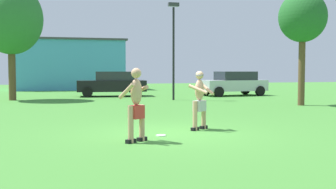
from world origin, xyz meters
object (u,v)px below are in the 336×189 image
(car_silver_mid_lot, at_px, (233,83))
(player_in_red, at_px, (136,103))
(lamp_post, at_px, (174,40))
(tree_left_field, at_px, (303,18))
(player_with_cap, at_px, (200,98))
(tree_behind_players, at_px, (11,19))
(frisbee, at_px, (161,135))
(car_black_far_end, at_px, (113,83))

(car_silver_mid_lot, bearing_deg, player_in_red, -120.91)
(car_silver_mid_lot, bearing_deg, lamp_post, -149.67)
(car_silver_mid_lot, distance_m, tree_left_field, 8.48)
(player_with_cap, bearing_deg, player_in_red, -144.18)
(player_with_cap, relative_size, tree_behind_players, 0.26)
(frisbee, relative_size, lamp_post, 0.05)
(car_black_far_end, height_order, tree_behind_players, tree_behind_players)
(lamp_post, relative_size, tree_left_field, 1.01)
(car_silver_mid_lot, bearing_deg, player_with_cap, -117.28)
(frisbee, bearing_deg, player_in_red, -136.96)
(car_silver_mid_lot, height_order, lamp_post, lamp_post)
(tree_left_field, distance_m, tree_behind_players, 15.32)
(car_black_far_end, xyz_separation_m, lamp_post, (2.87, -4.19, 2.51))
(tree_behind_players, bearing_deg, player_with_cap, -65.14)
(lamp_post, bearing_deg, frisbee, -107.16)
(player_with_cap, xyz_separation_m, tree_behind_players, (-6.24, 13.47, 3.56))
(car_black_far_end, relative_size, tree_left_field, 0.83)
(player_in_red, height_order, frisbee, player_in_red)
(player_in_red, bearing_deg, player_with_cap, 35.82)
(tree_left_field, bearing_deg, lamp_post, 134.69)
(car_silver_mid_lot, height_order, tree_left_field, tree_left_field)
(player_with_cap, xyz_separation_m, lamp_post, (2.44, 11.36, 2.43))
(player_with_cap, height_order, car_black_far_end, player_with_cap)
(lamp_post, bearing_deg, player_with_cap, -102.11)
(player_in_red, bearing_deg, car_silver_mid_lot, 59.09)
(player_in_red, distance_m, tree_left_field, 12.71)
(player_with_cap, height_order, player_in_red, player_in_red)
(player_in_red, bearing_deg, frisbee, 43.04)
(player_with_cap, relative_size, car_black_far_end, 0.37)
(player_with_cap, relative_size, player_in_red, 0.96)
(frisbee, bearing_deg, player_with_cap, 30.84)
(player_in_red, distance_m, car_black_far_end, 17.13)
(player_in_red, distance_m, car_silver_mid_lot, 18.33)
(tree_left_field, xyz_separation_m, tree_behind_players, (-13.58, 7.07, 0.35))
(player_with_cap, distance_m, frisbee, 1.77)
(frisbee, relative_size, tree_behind_players, 0.04)
(player_in_red, relative_size, frisbee, 6.82)
(car_silver_mid_lot, bearing_deg, car_black_far_end, 170.34)
(car_silver_mid_lot, distance_m, car_black_far_end, 7.87)
(car_black_far_end, bearing_deg, tree_left_field, -49.64)
(car_black_far_end, bearing_deg, player_with_cap, -88.42)
(player_with_cap, height_order, tree_left_field, tree_left_field)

